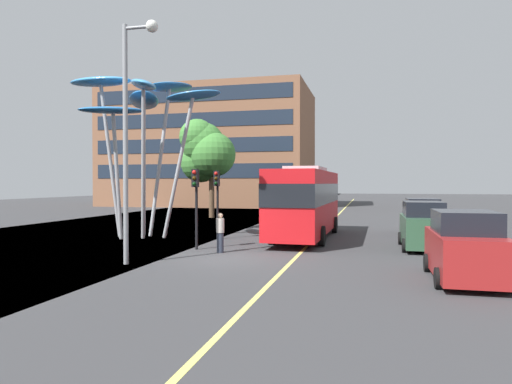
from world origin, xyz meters
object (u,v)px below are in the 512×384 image
Objects in this scene: traffic_light_kerb_far at (217,190)px; car_parked_mid at (423,226)px; car_parked_near at (465,248)px; car_parked_far at (422,218)px; leaf_sculpture at (140,104)px; traffic_light_kerb_near at (196,191)px; street_lamp at (132,114)px; red_bus at (306,200)px; pedestrian at (220,233)px.

traffic_light_kerb_far is 10.33m from car_parked_mid.
car_parked_near is 0.99× the size of car_parked_mid.
car_parked_mid is 0.97× the size of car_parked_far.
car_parked_mid reaches higher than car_parked_far.
car_parked_far is (15.32, 4.34, -6.37)m from leaf_sculpture.
street_lamp is at bearing -102.09° from traffic_light_kerb_near.
red_bus is at bearing 154.23° from car_parked_mid.
street_lamp reaches higher than car_parked_near.
traffic_light_kerb_far reaches higher than car_parked_near.
car_parked_far is (6.24, 3.05, -1.11)m from red_bus.
leaf_sculpture reaches higher than car_parked_far.
pedestrian is (1.61, -4.36, -1.77)m from traffic_light_kerb_far.
street_lamp is (-11.31, -12.54, 4.48)m from car_parked_far.
street_lamp is at bearing 178.94° from car_parked_near.
traffic_light_kerb_far is (-0.28, 3.79, 0.02)m from traffic_light_kerb_near.
traffic_light_kerb_far reaches higher than car_parked_mid.
pedestrian is (2.21, 3.50, -4.62)m from street_lamp.
red_bus is at bearing 64.43° from pedestrian.
traffic_light_kerb_far is at bearing -160.07° from red_bus.
leaf_sculpture is 10.15m from pedestrian.
traffic_light_kerb_near is at bearing 77.91° from street_lamp.
car_parked_near is 6.97m from car_parked_mid.
traffic_light_kerb_far is (4.60, -0.33, -4.73)m from leaf_sculpture.
red_bus is 6.87m from traffic_light_kerb_near.
leaf_sculpture is 16.12m from car_parked_mid.
car_parked_near is at bearing -37.30° from traffic_light_kerb_far.
car_parked_mid is at bearing 32.14° from street_lamp.
street_lamp is (-11.20, 0.21, 4.46)m from car_parked_near.
traffic_light_kerb_near is at bearing 156.66° from pedestrian.
leaf_sculpture reaches higher than street_lamp.
red_bus is 2.93× the size of traffic_light_kerb_far.
car_parked_mid is at bearing 15.15° from traffic_light_kerb_near.
pedestrian is (-8.99, 3.71, -0.16)m from car_parked_near.
red_bus is 6.75m from pedestrian.
street_lamp reaches higher than traffic_light_kerb_near.
red_bus is at bearing 52.19° from traffic_light_kerb_near.
traffic_light_kerb_far is 0.82× the size of car_parked_far.
leaf_sculpture is 5.39× the size of pedestrian.
pedestrian is at bearing -37.08° from leaf_sculpture.
car_parked_mid reaches higher than pedestrian.
car_parked_far is at bearing 15.82° from leaf_sculpture.
red_bus is at bearing -153.96° from car_parked_far.
car_parked_near is 9.72m from pedestrian.
car_parked_near is at bearing -22.43° from pedestrian.
leaf_sculpture is 6.61m from traffic_light_kerb_far.
pedestrian is (6.21, -4.70, -6.50)m from leaf_sculpture.
car_parked_far is (0.57, 5.79, -0.03)m from car_parked_mid.
car_parked_near is (6.12, -9.70, -1.09)m from red_bus.
red_bus reaches higher than traffic_light_kerb_far.
pedestrian is (-8.54, -3.25, -0.16)m from car_parked_mid.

